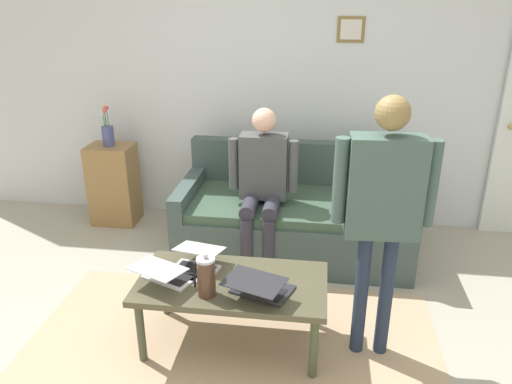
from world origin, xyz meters
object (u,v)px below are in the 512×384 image
(french_press, at_px, (206,276))
(flower_vase, at_px, (107,132))
(couch, at_px, (294,218))
(laptop_center, at_px, (196,263))
(coffee_table, at_px, (232,288))
(person_standing, at_px, (383,199))
(laptop_left, at_px, (260,287))
(laptop_right, at_px, (167,273))
(side_shelf, at_px, (114,184))
(person_seated, at_px, (263,179))

(french_press, bearing_deg, flower_vase, -53.39)
(flower_vase, bearing_deg, french_press, 126.61)
(couch, height_order, french_press, couch)
(laptop_center, bearing_deg, flower_vase, -51.85)
(laptop_center, xyz_separation_m, french_press, (-0.13, 0.27, 0.08))
(french_press, bearing_deg, coffee_table, -125.54)
(coffee_table, bearing_deg, french_press, 54.46)
(french_press, height_order, person_standing, person_standing)
(laptop_center, distance_m, french_press, 0.31)
(person_standing, bearing_deg, coffee_table, 2.65)
(person_standing, bearing_deg, laptop_left, 12.92)
(laptop_left, xyz_separation_m, laptop_right, (0.58, -0.07, -0.00))
(side_shelf, bearing_deg, french_press, 126.54)
(coffee_table, height_order, person_standing, person_standing)
(laptop_center, height_order, flower_vase, flower_vase)
(laptop_left, bearing_deg, couch, -94.71)
(laptop_left, relative_size, side_shelf, 0.56)
(coffee_table, bearing_deg, side_shelf, -48.39)
(couch, bearing_deg, person_seated, 42.64)
(coffee_table, bearing_deg, person_standing, -177.35)
(side_shelf, height_order, person_seated, person_seated)
(coffee_table, distance_m, laptop_center, 0.29)
(coffee_table, distance_m, person_standing, 1.06)
(couch, xyz_separation_m, side_shelf, (1.76, -0.34, 0.08))
(laptop_left, distance_m, french_press, 0.32)
(laptop_center, distance_m, flower_vase, 1.99)
(side_shelf, distance_m, person_standing, 2.88)
(laptop_center, height_order, person_seated, person_seated)
(side_shelf, bearing_deg, laptop_right, 122.22)
(person_standing, xyz_separation_m, person_seated, (0.80, -1.03, -0.31))
(person_standing, bearing_deg, laptop_center, -3.12)
(couch, bearing_deg, laptop_right, 62.42)
(laptop_center, distance_m, person_seated, 1.04)
(coffee_table, distance_m, person_seated, 1.12)
(french_press, height_order, side_shelf, side_shelf)
(couch, bearing_deg, side_shelf, -10.87)
(french_press, bearing_deg, laptop_center, -63.61)
(side_shelf, distance_m, person_seated, 1.65)
(coffee_table, xyz_separation_m, person_standing, (-0.86, -0.04, 0.63))
(flower_vase, relative_size, person_standing, 0.23)
(person_standing, bearing_deg, couch, -66.16)
(laptop_right, height_order, flower_vase, flower_vase)
(person_seated, bearing_deg, coffee_table, 86.98)
(couch, distance_m, laptop_center, 1.33)
(coffee_table, xyz_separation_m, flower_vase, (1.45, -1.63, 0.49))
(couch, distance_m, french_press, 1.55)
(laptop_left, xyz_separation_m, french_press, (0.31, 0.05, 0.08))
(laptop_center, relative_size, person_standing, 0.23)
(french_press, xyz_separation_m, side_shelf, (1.33, -1.80, -0.20))
(laptop_right, relative_size, french_press, 1.63)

